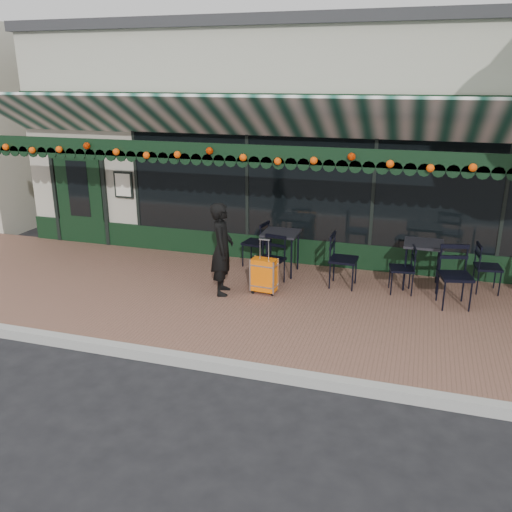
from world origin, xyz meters
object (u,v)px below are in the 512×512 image
(chair_b_right, at_px, (344,260))
(cafe_table_a, at_px, (424,247))
(cafe_table_b, at_px, (281,236))
(chair_b_left, at_px, (255,243))
(woman, at_px, (222,249))
(chair_a_right, at_px, (488,268))
(chair_a_front, at_px, (455,277))
(suitcase, at_px, (264,275))
(chair_a_left, at_px, (402,269))
(chair_b_front, at_px, (271,261))

(chair_b_right, bearing_deg, cafe_table_a, -72.97)
(cafe_table_b, distance_m, chair_b_left, 0.68)
(woman, relative_size, chair_b_left, 1.75)
(woman, bearing_deg, chair_a_right, -86.51)
(cafe_table_a, relative_size, chair_a_front, 0.81)
(suitcase, distance_m, chair_a_front, 3.06)
(cafe_table_b, relative_size, chair_b_right, 0.83)
(chair_a_right, distance_m, chair_b_right, 2.41)
(suitcase, distance_m, cafe_table_a, 2.77)
(woman, height_order, suitcase, woman)
(suitcase, distance_m, cafe_table_b, 1.13)
(woman, xyz_separation_m, cafe_table_b, (0.68, 1.25, -0.07))
(chair_a_right, xyz_separation_m, chair_a_front, (-0.56, -0.82, 0.07))
(chair_a_left, height_order, chair_b_front, chair_b_front)
(cafe_table_b, xyz_separation_m, chair_b_left, (-0.57, 0.26, -0.26))
(chair_a_right, height_order, chair_b_left, chair_b_left)
(suitcase, height_order, chair_a_right, suitcase)
(woman, height_order, chair_b_front, woman)
(cafe_table_a, bearing_deg, chair_b_front, -165.65)
(suitcase, xyz_separation_m, chair_a_right, (3.59, 1.18, 0.11))
(suitcase, relative_size, chair_b_front, 1.08)
(suitcase, bearing_deg, chair_a_left, 22.90)
(cafe_table_a, relative_size, cafe_table_b, 1.02)
(chair_a_right, relative_size, chair_a_front, 0.86)
(chair_a_left, bearing_deg, chair_b_front, -91.56)
(cafe_table_b, xyz_separation_m, chair_a_left, (2.19, -0.34, -0.30))
(chair_a_front, bearing_deg, woman, 175.78)
(woman, relative_size, chair_a_left, 1.89)
(chair_b_left, xyz_separation_m, chair_b_front, (0.55, -0.89, -0.01))
(cafe_table_a, bearing_deg, chair_b_left, 175.51)
(suitcase, height_order, chair_a_left, suitcase)
(chair_a_right, xyz_separation_m, chair_b_left, (-4.15, 0.15, 0.02))
(chair_a_right, relative_size, chair_b_front, 0.98)
(chair_b_left, bearing_deg, cafe_table_b, 73.97)
(cafe_table_b, bearing_deg, chair_b_right, -16.08)
(chair_b_front, bearing_deg, chair_b_left, 133.15)
(suitcase, relative_size, chair_b_right, 0.99)
(chair_a_left, height_order, chair_a_right, chair_a_right)
(woman, height_order, chair_a_right, woman)
(chair_a_left, relative_size, chair_b_front, 0.94)
(suitcase, bearing_deg, cafe_table_b, 94.12)
(cafe_table_b, height_order, chair_b_right, chair_b_right)
(chair_a_right, height_order, chair_b_front, chair_b_front)
(chair_b_front, bearing_deg, cafe_table_b, 99.62)
(woman, height_order, chair_a_front, woman)
(woman, xyz_separation_m, chair_b_right, (1.89, 0.90, -0.30))
(chair_a_right, bearing_deg, chair_b_right, 94.59)
(woman, distance_m, chair_b_front, 0.98)
(woman, height_order, cafe_table_a, woman)
(chair_a_front, distance_m, chair_b_right, 1.84)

